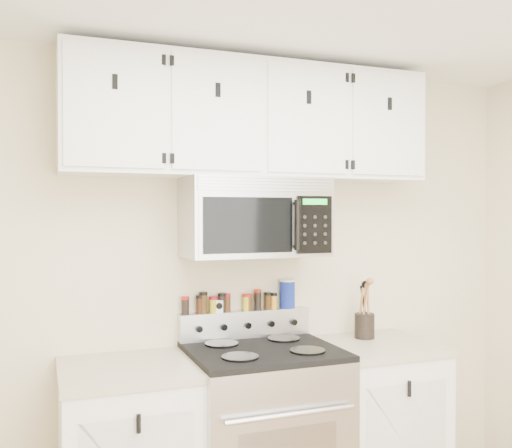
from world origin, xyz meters
The scene contains 19 objects.
back_wall centered at (0.00, 1.75, 1.25)m, with size 3.50×0.01×2.50m, color beige.
range centered at (0.00, 1.43, 0.49)m, with size 0.76×0.65×1.10m.
base_cabinet_right centered at (0.69, 1.45, 0.46)m, with size 0.64×0.62×0.92m.
microwave centered at (0.00, 1.55, 1.63)m, with size 0.76×0.44×0.42m.
upper_cabinets centered at (0.00, 1.58, 2.15)m, with size 2.00×0.35×0.62m.
utensil_crock centered at (0.69, 1.56, 1.00)m, with size 0.12×0.12×0.34m.
kitchen_timer centered at (-0.16, 1.71, 1.13)m, with size 0.06×0.05×0.07m, color white.
salt_canister centered at (0.26, 1.71, 1.18)m, with size 0.09×0.09×0.17m.
spice_jar_0 centered at (-0.34, 1.71, 1.15)m, with size 0.04×0.04×0.10m.
spice_jar_1 centered at (-0.27, 1.71, 1.15)m, with size 0.04×0.04×0.10m.
spice_jar_2 centered at (-0.24, 1.71, 1.16)m, with size 0.05×0.05×0.12m.
spice_jar_3 centered at (-0.19, 1.71, 1.15)m, with size 0.05×0.05×0.09m.
spice_jar_4 centered at (-0.14, 1.71, 1.15)m, with size 0.05×0.05×0.11m.
spice_jar_5 centered at (-0.11, 1.71, 1.15)m, with size 0.04×0.04×0.10m.
spice_jar_6 centered at (0.01, 1.71, 1.15)m, with size 0.04×0.04×0.09m.
spice_jar_7 centered at (0.02, 1.71, 1.15)m, with size 0.04×0.04×0.09m.
spice_jar_8 centered at (0.08, 1.71, 1.16)m, with size 0.04×0.04×0.12m.
spice_jar_9 centered at (0.14, 1.71, 1.15)m, with size 0.04×0.04×0.10m.
spice_jar_10 centered at (0.18, 1.71, 1.15)m, with size 0.04×0.04×0.09m.
Camera 1 is at (-1.08, -1.31, 1.65)m, focal length 40.00 mm.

